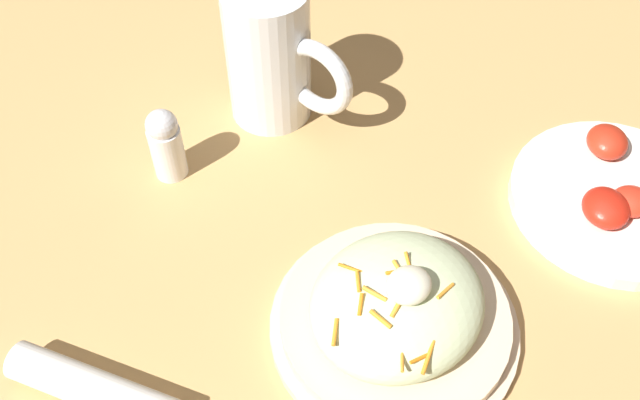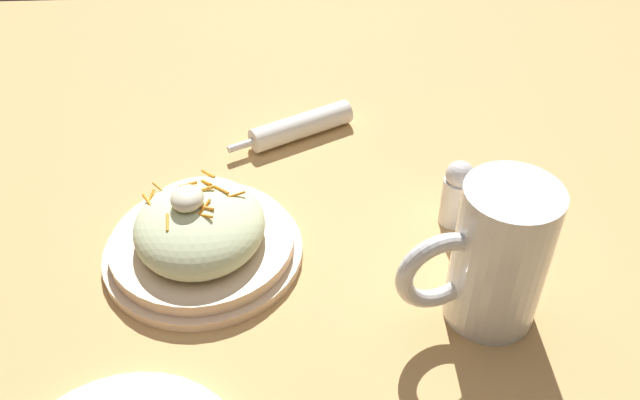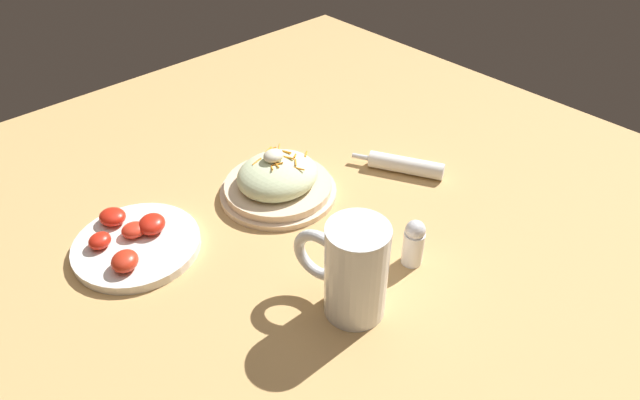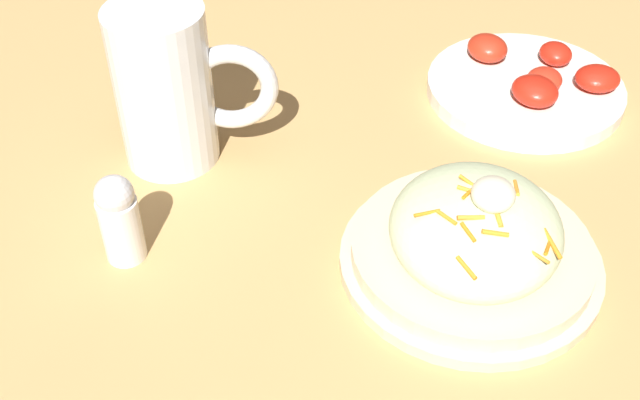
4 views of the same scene
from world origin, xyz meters
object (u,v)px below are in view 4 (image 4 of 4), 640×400
Objects in this scene: beer_mug at (170,96)px; salad_plate at (473,244)px; tomato_plate at (529,85)px; salt_shaker at (119,218)px.

salad_plate is at bearing 70.57° from beer_mug.
salt_shaker reaches higher than tomato_plate.
tomato_plate is 2.48× the size of salt_shaker.
salad_plate is 1.40× the size of beer_mug.
salt_shaker is at bearing -82.41° from salad_plate.
salt_shaker is at bearing 0.90° from beer_mug.
beer_mug reaches higher than salt_shaker.
beer_mug is 0.75× the size of tomato_plate.
salad_plate is at bearing -9.68° from tomato_plate.
salad_plate is 0.31m from beer_mug.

